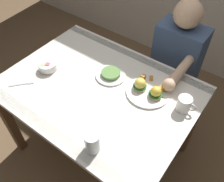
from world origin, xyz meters
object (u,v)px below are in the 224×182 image
object	(u,v)px
dining_table	(99,99)
fruit_bowl	(48,66)
fork	(23,84)
water_glass_near	(92,143)
side_plate	(111,74)
diner_person	(175,64)
eggs_benedict_plate	(148,90)
coffee_mug	(184,104)

from	to	relation	value
dining_table	fruit_bowl	size ratio (longest dim) A/B	10.00
fork	fruit_bowl	bearing A→B (deg)	81.53
dining_table	fork	world-z (taller)	fork
dining_table	fork	xyz separation A→B (m)	(-0.40, -0.26, 0.11)
water_glass_near	side_plate	xyz separation A→B (m)	(-0.25, 0.48, -0.04)
dining_table	diner_person	bearing A→B (deg)	67.51
water_glass_near	eggs_benedict_plate	bearing A→B (deg)	87.15
fruit_bowl	coffee_mug	xyz separation A→B (m)	(0.88, 0.23, 0.02)
eggs_benedict_plate	side_plate	distance (m)	0.27
eggs_benedict_plate	coffee_mug	bearing A→B (deg)	2.60
diner_person	fork	bearing A→B (deg)	-127.13
coffee_mug	diner_person	world-z (taller)	diner_person
fruit_bowl	diner_person	bearing A→B (deg)	47.04
eggs_benedict_plate	side_plate	xyz separation A→B (m)	(-0.27, -0.02, -0.01)
fork	water_glass_near	size ratio (longest dim) A/B	1.08
fruit_bowl	coffee_mug	size ratio (longest dim) A/B	1.08
dining_table	side_plate	world-z (taller)	side_plate
fruit_bowl	water_glass_near	distance (m)	0.68
dining_table	diner_person	size ratio (longest dim) A/B	1.05
fruit_bowl	water_glass_near	size ratio (longest dim) A/B	0.99
diner_person	fruit_bowl	bearing A→B (deg)	-132.96
dining_table	fruit_bowl	distance (m)	0.41
coffee_mug	water_glass_near	world-z (taller)	water_glass_near
side_plate	fruit_bowl	bearing A→B (deg)	-151.70
coffee_mug	water_glass_near	distance (m)	0.57
fork	diner_person	bearing A→B (deg)	52.87
dining_table	fork	size ratio (longest dim) A/B	9.17
coffee_mug	side_plate	distance (m)	0.51
fork	water_glass_near	xyz separation A→B (m)	(0.65, -0.09, 0.05)
eggs_benedict_plate	fork	size ratio (longest dim) A/B	2.06
coffee_mug	water_glass_near	xyz separation A→B (m)	(-0.25, -0.51, 0.00)
eggs_benedict_plate	side_plate	size ratio (longest dim) A/B	1.35
eggs_benedict_plate	fruit_bowl	world-z (taller)	eggs_benedict_plate
coffee_mug	side_plate	bearing A→B (deg)	-177.00
water_glass_near	diner_person	size ratio (longest dim) A/B	0.11
fruit_bowl	fork	xyz separation A→B (m)	(-0.03, -0.19, -0.03)
eggs_benedict_plate	water_glass_near	xyz separation A→B (m)	(-0.02, -0.50, 0.03)
fruit_bowl	fork	world-z (taller)	fruit_bowl
coffee_mug	dining_table	bearing A→B (deg)	-162.47
coffee_mug	fork	bearing A→B (deg)	-155.13
fork	side_plate	size ratio (longest dim) A/B	0.65
eggs_benedict_plate	fruit_bowl	bearing A→B (deg)	-161.43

